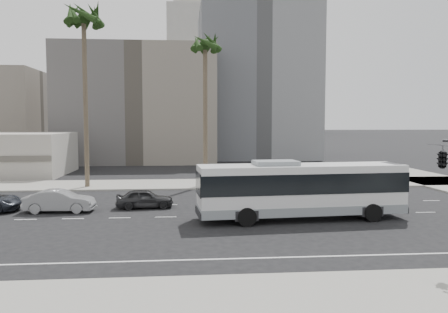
{
  "coord_description": "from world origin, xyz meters",
  "views": [
    {
      "loc": [
        -4.68,
        -29.67,
        6.27
      ],
      "look_at": [
        -1.77,
        4.0,
        3.71
      ],
      "focal_mm": 36.11,
      "sensor_mm": 36.0,
      "label": 1
    }
  ],
  "objects": [
    {
      "name": "highrise_far",
      "position": [
        70.0,
        260.0,
        30.0
      ],
      "size": [
        22.0,
        22.0,
        60.0
      ],
      "primitive_type": "cube",
      "color": "#4F5760",
      "rests_on": "ground"
    },
    {
      "name": "palm_mid",
      "position": [
        -14.04,
        14.06,
        15.62
      ],
      "size": [
        5.63,
        5.63,
        17.37
      ],
      "rotation": [
        0.0,
        0.0,
        -0.32
      ],
      "color": "brown",
      "rests_on": "ground"
    },
    {
      "name": "civic_tower",
      "position": [
        -2.0,
        250.0,
        38.83
      ],
      "size": [
        42.0,
        42.0,
        129.0
      ],
      "color": "beige",
      "rests_on": "ground"
    },
    {
      "name": "sidewalk_south",
      "position": [
        0.0,
        -15.5,
        0.07
      ],
      "size": [
        120.0,
        7.0,
        0.15
      ],
      "primitive_type": "cube",
      "color": "gray",
      "rests_on": "ground"
    },
    {
      "name": "ground",
      "position": [
        0.0,
        0.0,
        0.0
      ],
      "size": [
        700.0,
        700.0,
        0.0
      ],
      "primitive_type": "plane",
      "color": "black",
      "rests_on": "ground"
    },
    {
      "name": "car_a",
      "position": [
        -7.66,
        3.38,
        0.71
      ],
      "size": [
        1.98,
        4.26,
        1.41
      ],
      "primitive_type": "imported",
      "rotation": [
        0.0,
        0.0,
        1.65
      ],
      "color": "#2A2A2C",
      "rests_on": "ground"
    },
    {
      "name": "midrise_gray_center",
      "position": [
        8.0,
        52.0,
        13.0
      ],
      "size": [
        20.0,
        20.0,
        26.0
      ],
      "primitive_type": "cube",
      "color": "slate",
      "rests_on": "ground"
    },
    {
      "name": "sidewalk_north",
      "position": [
        0.0,
        15.5,
        0.07
      ],
      "size": [
        120.0,
        7.0,
        0.15
      ],
      "primitive_type": "cube",
      "color": "gray",
      "rests_on": "ground"
    },
    {
      "name": "highrise_right",
      "position": [
        45.0,
        230.0,
        35.0
      ],
      "size": [
        26.0,
        26.0,
        70.0
      ],
      "primitive_type": "cube",
      "color": "#4F5760",
      "rests_on": "ground"
    },
    {
      "name": "city_bus",
      "position": [
        2.78,
        -1.35,
        2.02
      ],
      "size": [
        13.55,
        4.01,
        3.84
      ],
      "rotation": [
        0.0,
        0.0,
        0.08
      ],
      "color": "silver",
      "rests_on": "ground"
    },
    {
      "name": "car_b",
      "position": [
        -13.48,
        2.4,
        0.79
      ],
      "size": [
        1.78,
        4.81,
        1.57
      ],
      "primitive_type": "imported",
      "rotation": [
        0.0,
        0.0,
        1.55
      ],
      "color": "gray",
      "rests_on": "ground"
    },
    {
      "name": "midrise_beige_west",
      "position": [
        -12.0,
        45.0,
        9.0
      ],
      "size": [
        24.0,
        18.0,
        18.0
      ],
      "primitive_type": "cube",
      "color": "#625D59",
      "rests_on": "ground"
    },
    {
      "name": "palm_near",
      "position": [
        -2.68,
        14.73,
        13.51
      ],
      "size": [
        4.42,
        4.42,
        14.91
      ],
      "rotation": [
        0.0,
        0.0,
        -0.19
      ],
      "color": "brown",
      "rests_on": "ground"
    }
  ]
}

